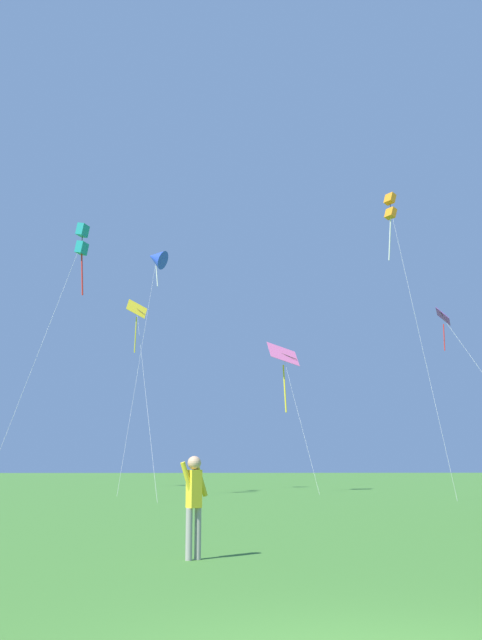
{
  "coord_description": "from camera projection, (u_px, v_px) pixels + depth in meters",
  "views": [
    {
      "loc": [
        -1.48,
        -5.72,
        1.56
      ],
      "look_at": [
        1.58,
        35.14,
        10.09
      ],
      "focal_mm": 39.79,
      "sensor_mm": 36.0,
      "label": 1
    }
  ],
  "objects": [
    {
      "name": "kite_orange_box",
      "position": [
        391.0,
        209.0,
        41.51
      ],
      "size": [
        1.36,
        5.68,
        17.37
      ],
      "color": "orange",
      "rests_on": "ground_plane"
    },
    {
      "name": "kite_yellow_diamond",
      "position": [
        137.0,
        320.0,
        43.91
      ],
      "size": [
        2.62,
        11.53,
        11.96
      ],
      "color": "yellow",
      "rests_on": "ground_plane"
    },
    {
      "name": "kite_teal_box",
      "position": [
        82.0,
        241.0,
        39.96
      ],
      "size": [
        3.78,
        4.83,
        15.09
      ],
      "color": "teal",
      "rests_on": "ground_plane"
    },
    {
      "name": "kite_pink_low",
      "position": [
        284.0,
        366.0,
        47.82
      ],
      "size": [
        2.48,
        6.05,
        9.96
      ],
      "color": "pink",
      "rests_on": "ground_plane"
    },
    {
      "name": "kite_blue_delta",
      "position": [
        156.0,
        258.0,
        51.02
      ],
      "size": [
        2.37,
        10.09,
        17.2
      ],
      "color": "blue",
      "rests_on": "ground_plane"
    },
    {
      "name": "kite_purple_streamer",
      "position": [
        446.0,
        325.0,
        41.84
      ],
      "size": [
        4.44,
        6.53,
        10.84
      ],
      "color": "purple",
      "rests_on": "ground_plane"
    },
    {
      "name": "person_foreground_watcher",
      "position": [
        194.0,
        497.0,
        12.36
      ],
      "size": [
        0.52,
        0.37,
        1.76
      ],
      "color": "gray",
      "rests_on": "ground_plane"
    }
  ]
}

